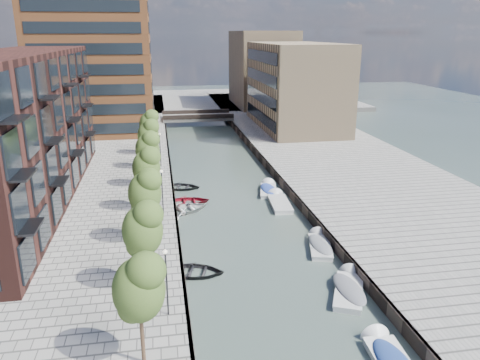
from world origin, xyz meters
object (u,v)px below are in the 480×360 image
object	(u,v)px
tree_6	(149,123)
sloop_4	(181,189)
car	(271,126)
motorboat_3	(268,190)
motorboat_4	(320,245)
sloop_3	(184,212)
motorboat_2	(279,203)
motorboat_1	(349,289)
tree_3	(146,166)
tree_0	(139,286)
bridge	(197,117)
tree_4	(147,148)
tree_2	(145,191)
sloop_1	(194,274)
tree_1	(142,227)
tree_5	(148,134)
sloop_2	(187,204)

from	to	relation	value
tree_6	sloop_4	bearing A→B (deg)	-74.63
car	motorboat_3	bearing A→B (deg)	-128.22
motorboat_4	car	size ratio (longest dim) A/B	1.32
sloop_3	sloop_4	bearing A→B (deg)	-20.54
motorboat_2	motorboat_4	size ratio (longest dim) A/B	1.08
motorboat_1	motorboat_3	bearing A→B (deg)	91.58
tree_3	tree_0	bearing A→B (deg)	-90.00
motorboat_1	car	distance (m)	49.73
tree_6	motorboat_4	world-z (taller)	tree_6
bridge	motorboat_3	xyz separation A→B (m)	(4.26, -40.65, -1.20)
tree_3	motorboat_3	world-z (taller)	tree_3
bridge	tree_6	xyz separation A→B (m)	(-8.50, -26.00, 3.92)
tree_4	motorboat_2	size ratio (longest dim) A/B	1.10
sloop_4	motorboat_4	distance (m)	19.80
tree_2	tree_6	size ratio (longest dim) A/B	1.00
tree_0	car	xyz separation A→B (m)	(19.81, 55.44, -3.66)
bridge	tree_0	size ratio (longest dim) A/B	2.18
sloop_4	motorboat_3	bearing A→B (deg)	-88.74
tree_6	sloop_1	size ratio (longest dim) A/B	1.35
sloop_1	motorboat_4	bearing A→B (deg)	-59.99
tree_2	tree_6	xyz separation A→B (m)	(0.00, 28.00, 0.00)
tree_3	car	xyz separation A→B (m)	(19.81, 34.44, -3.66)
motorboat_4	tree_1	bearing A→B (deg)	-156.24
tree_0	tree_2	distance (m)	14.00
tree_2	motorboat_1	xyz separation A→B (m)	(13.35, -7.85, -5.10)
tree_6	motorboat_1	size ratio (longest dim) A/B	1.11
tree_4	tree_6	distance (m)	14.00
motorboat_1	motorboat_4	size ratio (longest dim) A/B	1.07
motorboat_4	tree_0	bearing A→B (deg)	-136.41
tree_1	motorboat_4	world-z (taller)	tree_1
tree_1	tree_0	bearing A→B (deg)	-90.00
tree_3	motorboat_3	xyz separation A→B (m)	(12.76, 6.35, -5.11)
tree_6	tree_5	bearing A→B (deg)	-90.00
tree_4	sloop_1	world-z (taller)	tree_4
sloop_1	sloop_2	size ratio (longest dim) A/B	0.96
tree_3	tree_1	bearing A→B (deg)	-90.00
tree_3	motorboat_4	size ratio (longest dim) A/B	1.19
tree_6	motorboat_2	distance (m)	23.24
sloop_3	motorboat_4	xyz separation A→B (m)	(10.39, -9.73, 0.19)
tree_0	sloop_3	bearing A→B (deg)	81.77
sloop_3	tree_0	bearing A→B (deg)	151.50
tree_6	sloop_4	world-z (taller)	tree_6
tree_5	tree_1	bearing A→B (deg)	-90.00
tree_6	tree_1	bearing A→B (deg)	-90.00
sloop_4	bridge	bearing A→B (deg)	8.65
motorboat_2	car	size ratio (longest dim) A/B	1.43
tree_1	motorboat_1	size ratio (longest dim) A/B	1.11
tree_0	sloop_3	xyz separation A→B (m)	(3.29, 22.75, -5.31)
tree_0	tree_4	distance (m)	28.00
tree_1	tree_6	xyz separation A→B (m)	(0.00, 35.00, 0.00)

